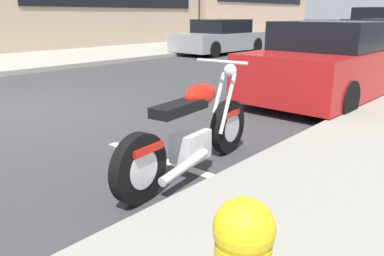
{
  "coord_description": "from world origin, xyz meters",
  "views": [
    {
      "loc": [
        -2.89,
        -6.31,
        1.59
      ],
      "look_at": [
        -0.05,
        -3.86,
        0.49
      ],
      "focal_mm": 36.23,
      "sensor_mm": 36.0,
      "label": 1
    }
  ],
  "objects_px": {
    "parked_motorcycle": "(192,133)",
    "crossing_truck": "(382,22)",
    "car_opposite_curb": "(220,38)",
    "parked_car_at_intersection": "(334,63)"
  },
  "relations": [
    {
      "from": "parked_car_at_intersection",
      "to": "crossing_truck",
      "type": "relative_size",
      "value": 0.86
    },
    {
      "from": "parked_motorcycle",
      "to": "crossing_truck",
      "type": "height_order",
      "value": "crossing_truck"
    },
    {
      "from": "parked_motorcycle",
      "to": "crossing_truck",
      "type": "relative_size",
      "value": 0.42
    },
    {
      "from": "parked_motorcycle",
      "to": "car_opposite_curb",
      "type": "xyz_separation_m",
      "value": [
        10.49,
        7.48,
        0.22
      ]
    },
    {
      "from": "parked_motorcycle",
      "to": "parked_car_at_intersection",
      "type": "bearing_deg",
      "value": -1.84
    },
    {
      "from": "parked_car_at_intersection",
      "to": "crossing_truck",
      "type": "distance_m",
      "value": 22.43
    },
    {
      "from": "parked_motorcycle",
      "to": "car_opposite_curb",
      "type": "bearing_deg",
      "value": 28.97
    },
    {
      "from": "crossing_truck",
      "to": "car_opposite_curb",
      "type": "distance_m",
      "value": 16.05
    },
    {
      "from": "parked_motorcycle",
      "to": "parked_car_at_intersection",
      "type": "height_order",
      "value": "parked_car_at_intersection"
    },
    {
      "from": "car_opposite_curb",
      "to": "parked_motorcycle",
      "type": "bearing_deg",
      "value": 37.42
    }
  ]
}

